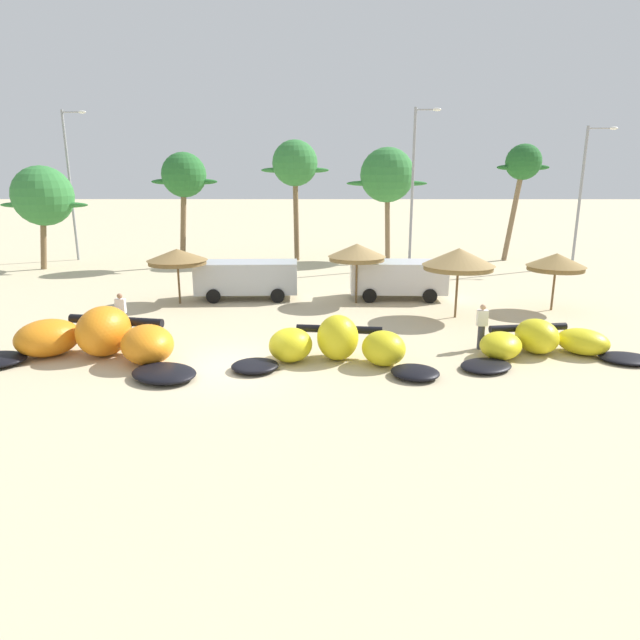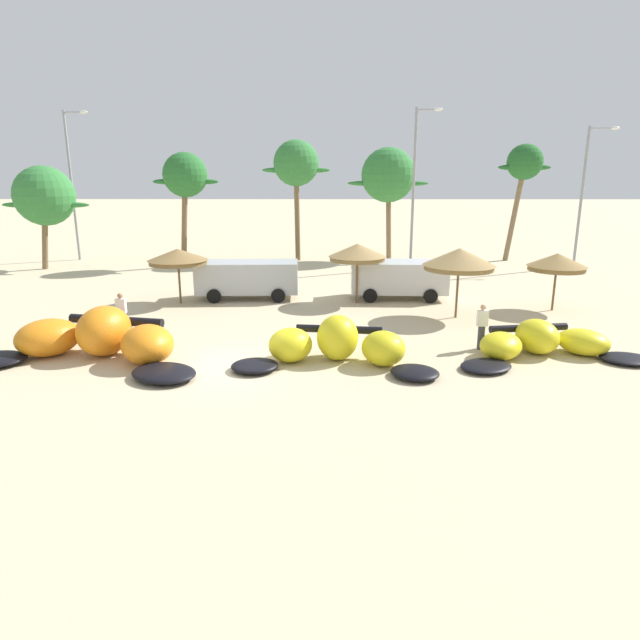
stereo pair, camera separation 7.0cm
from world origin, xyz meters
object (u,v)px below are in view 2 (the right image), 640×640
parked_car_second (245,277)px  person_near_kites (482,327)px  palm_left (185,176)px  palm_left_of_gap (296,165)px  beach_umbrella_near_palms (459,259)px  beach_umbrella_outermost (557,262)px  beach_umbrella_middle (357,252)px  palm_center_right (524,165)px  beach_umbrella_near_van (178,257)px  kite_left_of_center (337,346)px  kite_center (542,343)px  parked_van (396,277)px  palm_center_left (388,176)px  palm_leftmost (44,196)px  lamppost_west_center (416,182)px  lamppost_west (73,179)px  kite_left (97,340)px  person_by_umbrellas (122,314)px  lamppost_east_center (585,190)px

parked_car_second → person_near_kites: (9.43, -8.14, -0.27)m
palm_left → palm_left_of_gap: size_ratio=0.89×
beach_umbrella_near_palms → beach_umbrella_outermost: 4.89m
beach_umbrella_near_palms → person_near_kites: beach_umbrella_near_palms is taller
beach_umbrella_middle → palm_center_right: size_ratio=0.35×
beach_umbrella_near_van → palm_center_right: bearing=34.1°
kite_left_of_center → kite_center: 7.01m
beach_umbrella_middle → parked_van: 2.66m
parked_car_second → kite_left_of_center: bearing=-65.8°
kite_left_of_center → beach_umbrella_near_palms: size_ratio=2.23×
kite_center → palm_left_of_gap: (-9.40, 21.73, 6.22)m
beach_umbrella_near_palms → palm_center_left: (-1.20, 17.08, 3.39)m
beach_umbrella_outermost → palm_leftmost: size_ratio=0.39×
beach_umbrella_near_van → beach_umbrella_middle: bearing=1.1°
beach_umbrella_near_van → palm_left_of_gap: (4.86, 13.97, 4.42)m
palm_left → palm_center_right: size_ratio=0.92×
palm_leftmost → person_near_kites: bearing=-35.9°
parked_car_second → palm_center_left: 16.52m
palm_left → beach_umbrella_outermost: bearing=-32.3°
lamppost_west_center → kite_center: bearing=-85.1°
parked_van → lamppost_west: bearing=149.1°
kite_center → palm_left: size_ratio=0.93×
palm_leftmost → lamppost_west_center: lamppost_west_center is taller
kite_left → person_by_umbrellas: 2.90m
person_near_kites → kite_left: bearing=-174.8°
beach_umbrella_near_palms → lamppost_west: (-23.42, 16.58, 3.14)m
parked_van → lamppost_west_center: 10.59m
parked_van → person_near_kites: size_ratio=2.90×
kite_left → palm_left: size_ratio=1.13×
beach_umbrella_near_van → parked_van: 10.58m
palm_center_left → palm_center_right: bearing=-3.1°
person_by_umbrellas → lamppost_west: 22.32m
person_by_umbrellas → lamppost_west: (-10.02, 19.34, 4.86)m
kite_center → parked_van: 9.82m
parked_van → lamppost_west: lamppost_west is taller
palm_left → palm_center_right: bearing=7.2°
kite_left_of_center → parked_van: (3.14, 9.81, 0.51)m
parked_van → person_near_kites: 8.52m
person_by_umbrellas → lamppost_east_center: lamppost_east_center is taller
palm_left → palm_center_left: (13.56, 3.41, 0.05)m
palm_center_left → lamppost_west_center: (1.33, -3.91, -0.37)m
lamppost_east_center → beach_umbrella_near_palms: bearing=-129.4°
palm_left_of_gap → palm_center_left: size_ratio=1.06×
beach_umbrella_near_palms → kite_left: bearing=-156.8°
palm_leftmost → palm_left: (8.74, 1.20, 1.22)m
kite_left → beach_umbrella_outermost: beach_umbrella_outermost is taller
parked_car_second → palm_leftmost: 16.83m
beach_umbrella_outermost → palm_left_of_gap: size_ratio=0.31×
kite_center → palm_center_right: (6.42, 21.76, 6.20)m
parked_car_second → person_by_umbrellas: bearing=-120.6°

